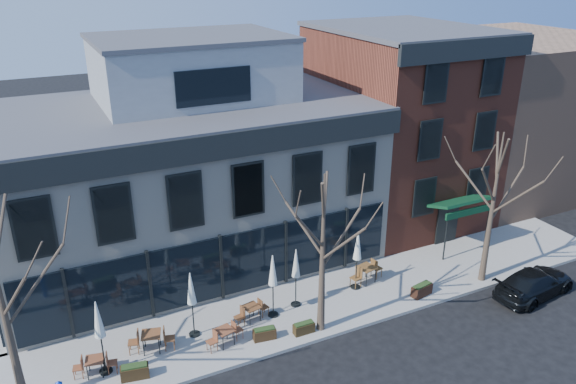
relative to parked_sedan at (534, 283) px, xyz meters
name	(u,v)px	position (x,y,z in m)	size (l,w,h in m)	color
ground	(223,302)	(-13.34, 5.83, -0.65)	(120.00, 120.00, 0.00)	black
sidewalk_front	(307,307)	(-10.09, 3.68, -0.57)	(33.50, 4.70, 0.15)	gray
corner_building	(186,171)	(-13.27, 10.90, 4.07)	(18.39, 10.39, 11.10)	beige
red_brick_building	(398,123)	(-0.34, 10.81, 4.99)	(8.20, 11.78, 11.18)	brown
bg_building	(508,111)	(9.66, 11.83, 4.35)	(12.00, 12.00, 10.00)	#8C664C
tree_corner	(3,307)	(-21.83, 2.62, 3.60)	(3.93, 3.98, 7.92)	#382B21
tree_mid	(323,253)	(-10.33, 1.92, 3.14)	(3.50, 3.55, 7.04)	#382B21
tree_right	(493,207)	(-1.33, 1.92, 3.37)	(3.72, 3.77, 7.48)	#382B21
parked_sedan	(534,283)	(0.00, 0.00, 0.00)	(1.82, 4.47, 1.30)	black
cafe_set_0	(95,365)	(-19.34, 3.16, -0.05)	(1.69, 0.79, 0.87)	brown
cafe_set_1	(152,340)	(-17.10, 3.62, 0.01)	(1.93, 0.98, 0.99)	brown
cafe_set_2	(225,335)	(-14.35, 2.71, -0.05)	(1.71, 0.80, 0.87)	brown
cafe_set_3	(252,312)	(-12.75, 3.73, -0.04)	(1.72, 0.79, 0.88)	brown
cafe_set_5	(366,272)	(-6.57, 4.20, 0.03)	(1.99, 0.93, 1.02)	brown
umbrella_0	(99,323)	(-19.00, 3.14, 1.72)	(0.50, 0.50, 3.15)	black
umbrella_1	(191,292)	(-15.29, 3.86, 1.60)	(0.48, 0.48, 2.97)	black
umbrella_2	(273,273)	(-11.75, 3.67, 1.62)	(0.48, 0.48, 3.01)	black
umbrella_3	(296,266)	(-10.51, 3.95, 1.52)	(0.46, 0.46, 2.86)	black
umbrella_4	(358,249)	(-7.29, 3.99, 1.61)	(0.48, 0.48, 2.98)	black
planter_0	(135,371)	(-18.06, 2.33, -0.21)	(1.09, 0.59, 0.58)	black
planter_1	(264,334)	(-12.77, 2.33, -0.24)	(0.98, 0.51, 0.53)	#322110
planter_2	(304,328)	(-11.12, 1.98, -0.25)	(0.90, 0.37, 0.50)	#302310
planter_3	(422,290)	(-4.88, 2.09, -0.21)	(1.11, 0.61, 0.59)	black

